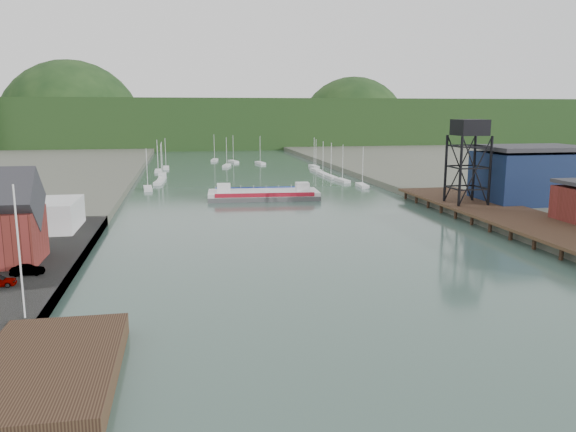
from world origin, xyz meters
name	(u,v)px	position (x,y,z in m)	size (l,w,h in m)	color
ground	(417,352)	(0.00, 0.00, 0.00)	(600.00, 600.00, 0.00)	#2D463E
west_stage	(48,371)	(-29.00, 0.00, 0.90)	(10.00, 18.00, 1.80)	black
east_pier	(513,216)	(37.00, 45.00, 1.90)	(14.00, 70.00, 2.45)	black
white_shed	(17,216)	(-44.00, 50.00, 3.85)	(18.00, 12.00, 4.50)	silver
flagpole	(19,252)	(-33.00, 10.00, 7.60)	(0.16, 0.16, 12.00)	silver
lift_tower	(470,133)	(35.00, 58.00, 15.65)	(6.50, 6.50, 16.00)	black
blue_shed	(531,175)	(50.00, 60.00, 7.06)	(20.50, 14.50, 11.30)	#0C1538
marina_sailboats	(242,172)	(0.08, 138.46, 0.35)	(57.71, 92.65, 0.90)	silver
distant_hills	(206,127)	(-3.98, 301.35, 10.38)	(500.00, 120.00, 80.00)	black
chain_ferry	(263,194)	(-0.81, 84.24, 1.03)	(25.54, 11.73, 3.59)	#4C4C4F
car_west_b	(27,270)	(-36.24, 24.00, 2.19)	(1.25, 3.57, 1.18)	#999999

